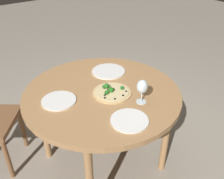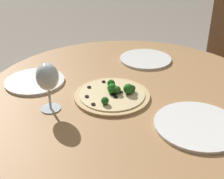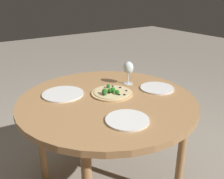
{
  "view_description": "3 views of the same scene",
  "coord_description": "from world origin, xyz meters",
  "px_view_note": "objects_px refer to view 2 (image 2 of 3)",
  "views": [
    {
      "loc": [
        -1.2,
        0.82,
        1.63
      ],
      "look_at": [
        -0.06,
        -0.04,
        0.73
      ],
      "focal_mm": 40.0,
      "sensor_mm": 36.0,
      "label": 1
    },
    {
      "loc": [
        -0.02,
        -0.98,
        1.25
      ],
      "look_at": [
        -0.06,
        -0.04,
        0.73
      ],
      "focal_mm": 50.0,
      "sensor_mm": 36.0,
      "label": 2
    },
    {
      "loc": [
        0.76,
        1.17,
        1.33
      ],
      "look_at": [
        -0.06,
        -0.04,
        0.73
      ],
      "focal_mm": 40.0,
      "sensor_mm": 36.0,
      "label": 3
    }
  ],
  "objects_px": {
    "pizza": "(113,94)",
    "wine_glass": "(47,78)",
    "plate_near": "(198,125)",
    "plate_side": "(35,81)",
    "plate_far": "(146,59)"
  },
  "relations": [
    {
      "from": "pizza",
      "to": "wine_glass",
      "type": "distance_m",
      "value": 0.24
    },
    {
      "from": "wine_glass",
      "to": "plate_side",
      "type": "relative_size",
      "value": 0.72
    },
    {
      "from": "wine_glass",
      "to": "plate_side",
      "type": "distance_m",
      "value": 0.24
    },
    {
      "from": "pizza",
      "to": "wine_glass",
      "type": "xyz_separation_m",
      "value": [
        -0.2,
        -0.09,
        0.1
      ]
    },
    {
      "from": "plate_side",
      "to": "pizza",
      "type": "bearing_deg",
      "value": -17.94
    },
    {
      "from": "wine_glass",
      "to": "plate_far",
      "type": "bearing_deg",
      "value": 51.87
    },
    {
      "from": "plate_near",
      "to": "plate_side",
      "type": "distance_m",
      "value": 0.62
    },
    {
      "from": "wine_glass",
      "to": "plate_near",
      "type": "height_order",
      "value": "wine_glass"
    },
    {
      "from": "wine_glass",
      "to": "plate_far",
      "type": "relative_size",
      "value": 0.72
    },
    {
      "from": "wine_glass",
      "to": "plate_near",
      "type": "relative_size",
      "value": 0.62
    },
    {
      "from": "pizza",
      "to": "plate_far",
      "type": "relative_size",
      "value": 1.17
    },
    {
      "from": "pizza",
      "to": "plate_near",
      "type": "relative_size",
      "value": 1.01
    },
    {
      "from": "wine_glass",
      "to": "plate_side",
      "type": "xyz_separation_m",
      "value": [
        -0.1,
        0.19,
        -0.11
      ]
    },
    {
      "from": "wine_glass",
      "to": "plate_near",
      "type": "distance_m",
      "value": 0.48
    },
    {
      "from": "plate_far",
      "to": "plate_near",
      "type": "bearing_deg",
      "value": -75.25
    }
  ]
}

